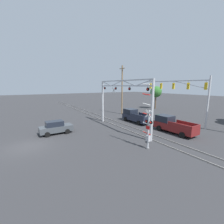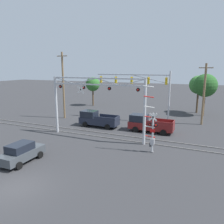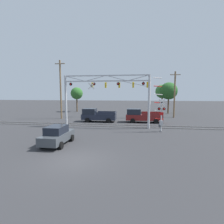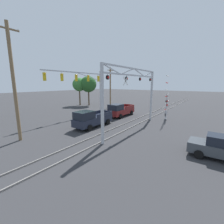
{
  "view_description": "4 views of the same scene",
  "coord_description": "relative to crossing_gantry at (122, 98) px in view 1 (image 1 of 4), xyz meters",
  "views": [
    {
      "loc": [
        16.49,
        -0.49,
        6.04
      ],
      "look_at": [
        -2.28,
        11.38,
        2.11
      ],
      "focal_mm": 24.0,
      "sensor_mm": 36.0,
      "label": 1
    },
    {
      "loc": [
        11.06,
        -9.5,
        7.84
      ],
      "look_at": [
        1.69,
        11.98,
        3.04
      ],
      "focal_mm": 35.0,
      "sensor_mm": 36.0,
      "label": 2
    },
    {
      "loc": [
        4.01,
        -10.68,
        4.41
      ],
      "look_at": [
        0.81,
        11.35,
        2.05
      ],
      "focal_mm": 28.0,
      "sensor_mm": 36.0,
      "label": 3
    },
    {
      "loc": [
        -14.94,
        3.79,
        5.14
      ],
      "look_at": [
        0.09,
        14.54,
        1.61
      ],
      "focal_mm": 24.0,
      "sensor_mm": 36.0,
      "label": 4
    }
  ],
  "objects": [
    {
      "name": "pickup_truck_following",
      "position": [
        4.73,
        4.71,
        -3.4
      ],
      "size": [
        5.48,
        2.1,
        2.07
      ],
      "color": "maroon",
      "rests_on": "ground_plane"
    },
    {
      "name": "background_tree_far_right_verge",
      "position": [
        -10.59,
        18.68,
        0.04
      ],
      "size": [
        2.91,
        2.91,
        5.93
      ],
      "color": "brown",
      "rests_on": "ground_plane"
    },
    {
      "name": "pickup_truck_lead",
      "position": [
        -2.23,
        4.32,
        -3.4
      ],
      "size": [
        5.3,
        2.1,
        2.07
      ],
      "color": "#1E2333",
      "rests_on": "ground_plane"
    },
    {
      "name": "crossing_gantry",
      "position": [
        0.0,
        0.0,
        0.0
      ],
      "size": [
        11.21,
        0.3,
        6.77
      ],
      "color": "#B7BABF",
      "rests_on": "ground_plane"
    },
    {
      "name": "crossing_signal_mast",
      "position": [
        6.7,
        -1.8,
        -2.34
      ],
      "size": [
        1.45,
        0.35,
        6.24
      ],
      "color": "#B7BABF",
      "rests_on": "ground_plane"
    },
    {
      "name": "rail_track_near",
      "position": [
        0.01,
        0.28,
        -4.34
      ],
      "size": [
        80.0,
        0.08,
        0.1
      ],
      "primitive_type": "cube",
      "color": "gray",
      "rests_on": "ground_plane"
    },
    {
      "name": "utility_pole_left",
      "position": [
        -9.2,
        6.71,
        0.81
      ],
      "size": [
        1.8,
        0.28,
        10.1
      ],
      "color": "brown",
      "rests_on": "ground_plane"
    },
    {
      "name": "sedan_waiting",
      "position": [
        -2.79,
        -8.29,
        -3.57
      ],
      "size": [
        1.9,
        3.96,
        1.66
      ],
      "color": "#3D4247",
      "rests_on": "ground_plane"
    },
    {
      "name": "traffic_signal_span",
      "position": [
        2.94,
        10.02,
        0.88
      ],
      "size": [
        11.27,
        0.39,
        7.37
      ],
      "color": "#B7BABF",
      "rests_on": "ground_plane"
    },
    {
      "name": "rail_track_far",
      "position": [
        0.01,
        1.72,
        -4.34
      ],
      "size": [
        80.0,
        0.08,
        0.1
      ],
      "primitive_type": "cube",
      "color": "gray",
      "rests_on": "ground_plane"
    },
    {
      "name": "ground_plane",
      "position": [
        0.01,
        -11.56,
        -4.39
      ],
      "size": [
        200.0,
        200.0,
        0.0
      ],
      "primitive_type": "plane",
      "color": "#303033"
    }
  ]
}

